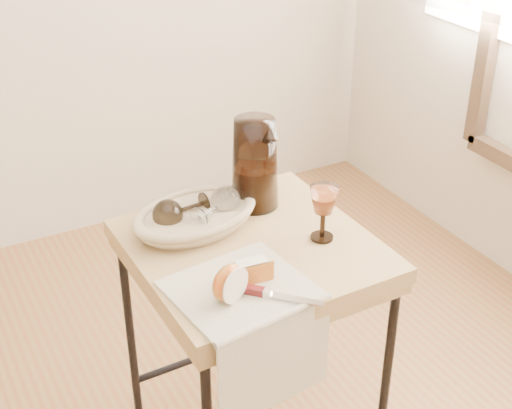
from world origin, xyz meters
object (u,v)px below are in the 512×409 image
side_table (253,356)px  bread_basket (196,218)px  tea_towel (240,289)px  wine_goblet (323,213)px  apple_half (228,282)px  pitcher (255,163)px  goblet_lying_a (184,210)px  goblet_lying_b (214,208)px  table_knife (271,293)px

side_table → bread_basket: bearing=123.1°
tea_towel → wine_goblet: (0.28, 0.10, 0.07)m
bread_basket → apple_half: bearing=-112.2°
bread_basket → apple_half: apple_half is taller
apple_half → pitcher: bearing=29.4°
goblet_lying_a → goblet_lying_b: goblet_lying_b is taller
tea_towel → pitcher: bearing=50.5°
side_table → goblet_lying_a: goblet_lying_a is taller
side_table → table_knife: size_ratio=3.41×
pitcher → table_knife: 0.44m
goblet_lying_b → pitcher: bearing=-5.7°
goblet_lying_a → pitcher: bearing=179.3°
goblet_lying_a → apple_half: bearing=77.5°
goblet_lying_a → table_knife: goblet_lying_a is taller
goblet_lying_a → table_knife: (0.05, -0.37, -0.04)m
side_table → table_knife: bearing=-107.7°
pitcher → side_table: bearing=-99.9°
bread_basket → side_table: bearing=-67.4°
goblet_lying_b → wine_goblet: bearing=-65.9°
pitcher → table_knife: pitcher is taller
tea_towel → apple_half: (-0.04, -0.02, 0.04)m
goblet_lying_b → wine_goblet: size_ratio=0.89×
apple_half → wine_goblet: bearing=-4.6°
bread_basket → goblet_lying_a: bearing=142.9°
goblet_lying_a → apple_half: size_ratio=1.42×
wine_goblet → table_knife: 0.29m
pitcher → wine_goblet: (0.07, -0.23, -0.05)m
goblet_lying_a → apple_half: goblet_lying_a is taller
tea_towel → goblet_lying_a: bearing=83.7°
wine_goblet → apple_half: (-0.32, -0.11, -0.03)m
bread_basket → goblet_lying_b: goblet_lying_b is taller
goblet_lying_a → wine_goblet: (0.28, -0.21, 0.02)m
bread_basket → goblet_lying_b: 0.05m
tea_towel → goblet_lying_a: (-0.00, 0.31, 0.05)m
side_table → goblet_lying_b: size_ratio=5.59×
goblet_lying_a → goblet_lying_b: (0.07, -0.03, 0.00)m
goblet_lying_b → wine_goblet: wine_goblet is taller
tea_towel → goblet_lying_b: (0.07, 0.28, 0.05)m
wine_goblet → apple_half: wine_goblet is taller
goblet_lying_a → table_knife: bearing=91.4°
goblet_lying_a → goblet_lying_b: 0.08m
tea_towel → goblet_lying_b: bearing=69.4°
goblet_lying_a → apple_half: 0.33m
side_table → wine_goblet: 0.47m
side_table → wine_goblet: bearing=-20.9°
goblet_lying_b → pitcher: pitcher is taller
side_table → wine_goblet: (0.16, -0.06, 0.44)m
bread_basket → goblet_lying_b: (0.04, -0.02, 0.03)m
goblet_lying_a → goblet_lying_b: size_ratio=0.99×
tea_towel → apple_half: bearing=-160.8°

